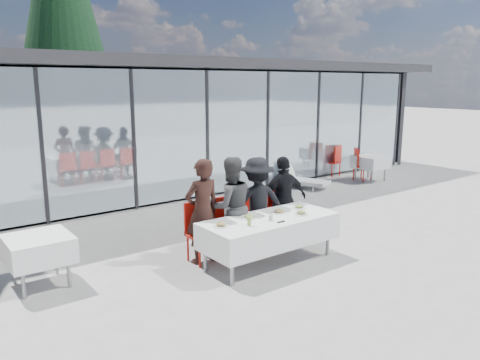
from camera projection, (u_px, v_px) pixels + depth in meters
name	position (u px, v px, depth m)	size (l,w,h in m)	color
ground	(285.00, 251.00, 8.09)	(90.00, 90.00, 0.00)	#A09D98
pavilion	(162.00, 105.00, 15.21)	(14.80, 8.80, 3.44)	gray
dining_table	(269.00, 230.00, 7.50)	(2.26, 0.96, 0.75)	white
diner_a	(202.00, 211.00, 7.46)	(0.62, 0.62, 1.70)	#311B16
diner_chair_a	(200.00, 229.00, 7.59)	(0.44, 0.44, 0.97)	red
diner_b	(230.00, 207.00, 7.78)	(0.82, 0.82, 1.68)	#474747
diner_chair_b	(227.00, 223.00, 7.91)	(0.44, 0.44, 0.97)	red
diner_c	(257.00, 203.00, 8.13)	(1.04, 1.04, 1.61)	black
diner_chair_c	(254.00, 217.00, 8.25)	(0.44, 0.44, 0.97)	red
diner_d	(284.00, 199.00, 8.50)	(0.92, 0.92, 1.57)	black
diner_chair_d	(280.00, 211.00, 8.62)	(0.44, 0.44, 0.97)	red
plate_a	(221.00, 225.00, 6.99)	(0.24, 0.24, 0.07)	white
plate_b	(249.00, 217.00, 7.41)	(0.24, 0.24, 0.07)	white
plate_c	(279.00, 212.00, 7.71)	(0.24, 0.24, 0.07)	white
plate_d	(299.00, 207.00, 8.00)	(0.24, 0.24, 0.07)	white
plate_extra	(301.00, 213.00, 7.63)	(0.24, 0.24, 0.07)	white
juice_bottle	(249.00, 221.00, 7.02)	(0.06, 0.06, 0.14)	#9CC753
drinking_glasses	(271.00, 218.00, 7.29)	(0.07, 0.07, 0.10)	silver
folded_eyeglasses	(281.00, 222.00, 7.22)	(0.14, 0.03, 0.01)	black
spare_table_left	(39.00, 249.00, 6.62)	(0.86, 0.86, 0.74)	white
spare_table_right	(371.00, 162.00, 13.83)	(0.86, 0.86, 0.74)	white
spare_chair_a	(360.00, 163.00, 13.83)	(0.61, 0.61, 0.97)	red
spare_chair_b	(334.00, 160.00, 14.42)	(0.54, 0.54, 0.97)	red
lounger	(300.00, 178.00, 13.04)	(1.04, 1.46, 0.72)	white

